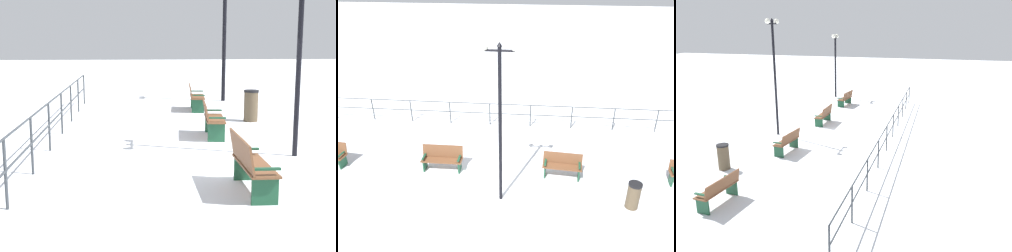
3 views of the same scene
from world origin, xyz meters
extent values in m
plane|color=white|center=(0.00, 0.00, 0.00)|extent=(80.00, 80.00, 0.00)
cube|color=#19472D|center=(0.11, -6.07, 0.22)|extent=(0.44, 0.10, 0.44)
cube|color=#19472D|center=(0.13, -6.07, 0.56)|extent=(0.44, 0.12, 0.04)
cube|color=brown|center=(-0.04, -2.23, 0.45)|extent=(0.47, 1.53, 0.04)
cube|color=brown|center=(-0.27, -2.23, 0.70)|extent=(0.13, 1.53, 0.47)
cube|color=#19472D|center=(-0.04, -2.89, 0.22)|extent=(0.42, 0.05, 0.45)
cube|color=#19472D|center=(-0.04, -1.56, 0.22)|extent=(0.42, 0.05, 0.45)
cube|color=#19472D|center=(-0.02, -2.89, 0.57)|extent=(0.42, 0.07, 0.04)
cube|color=#19472D|center=(-0.02, -1.56, 0.57)|extent=(0.42, 0.07, 0.04)
cube|color=brown|center=(-0.01, 2.23, 0.47)|extent=(0.57, 1.45, 0.04)
cube|color=brown|center=(-0.24, 2.24, 0.69)|extent=(0.22, 1.42, 0.41)
cube|color=#19472D|center=(-0.06, 1.62, 0.24)|extent=(0.41, 0.08, 0.47)
cube|color=#19472D|center=(0.04, 2.83, 0.24)|extent=(0.41, 0.08, 0.47)
cube|color=#19472D|center=(-0.04, 1.62, 0.59)|extent=(0.42, 0.10, 0.04)
cube|color=#19472D|center=(0.06, 2.83, 0.59)|extent=(0.42, 0.10, 0.04)
cube|color=#19472D|center=(0.04, 6.07, 0.23)|extent=(0.41, 0.08, 0.47)
cube|color=#19472D|center=(0.06, 6.06, 0.59)|extent=(0.41, 0.10, 0.04)
cylinder|color=black|center=(1.40, 0.14, 2.59)|extent=(0.11, 0.11, 5.18)
cylinder|color=black|center=(1.40, 0.14, 5.06)|extent=(0.07, 0.83, 0.07)
sphere|color=white|center=(1.40, -0.27, 5.16)|extent=(0.23, 0.23, 0.23)
sphere|color=white|center=(1.40, 0.56, 5.16)|extent=(0.23, 0.23, 0.23)
cone|color=black|center=(1.40, 0.14, 5.24)|extent=(0.15, 0.15, 0.12)
cylinder|color=#383D42|center=(-3.91, -6.61, 0.54)|extent=(0.05, 0.05, 1.07)
cylinder|color=#383D42|center=(-3.91, -4.72, 0.54)|extent=(0.05, 0.05, 1.07)
cylinder|color=#383D42|center=(-3.91, -2.83, 0.54)|extent=(0.05, 0.05, 1.07)
cylinder|color=#383D42|center=(-3.91, -0.94, 0.54)|extent=(0.05, 0.05, 1.07)
cylinder|color=#383D42|center=(-3.91, 0.94, 0.54)|extent=(0.05, 0.05, 1.07)
cylinder|color=#383D42|center=(-3.91, 2.83, 0.54)|extent=(0.05, 0.05, 1.07)
cylinder|color=#383D42|center=(-3.91, 4.72, 0.54)|extent=(0.05, 0.05, 1.07)
cylinder|color=#383D42|center=(-3.91, 6.61, 0.54)|extent=(0.05, 0.05, 1.07)
cylinder|color=#383D42|center=(-3.91, 0.00, 1.07)|extent=(0.04, 16.99, 0.04)
cylinder|color=#383D42|center=(-3.91, 0.00, 0.59)|extent=(0.04, 16.99, 0.04)
cylinder|color=brown|center=(1.42, 4.42, 0.44)|extent=(0.42, 0.42, 0.87)
cylinder|color=black|center=(1.42, 4.42, 0.90)|extent=(0.44, 0.44, 0.06)
camera|label=1|loc=(-1.97, -10.04, 2.58)|focal=53.29mm
camera|label=2|loc=(10.59, 1.20, 7.64)|focal=37.29mm
camera|label=3|loc=(-5.90, 14.38, 5.02)|focal=36.99mm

